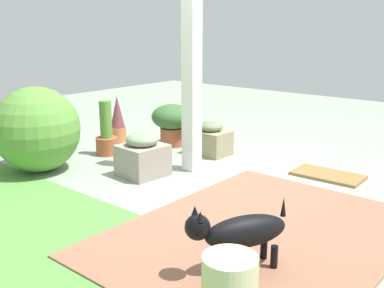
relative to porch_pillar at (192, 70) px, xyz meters
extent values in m
plane|color=gray|center=(-0.45, 0.20, -1.06)|extent=(12.00, 12.00, 0.00)
cube|color=#915F47|center=(-1.40, 0.88, -1.05)|extent=(1.80, 2.40, 0.02)
cube|color=white|center=(0.00, 0.00, 0.00)|extent=(0.15, 0.15, 2.12)
cube|color=gray|center=(0.22, -0.60, -0.92)|extent=(0.45, 0.34, 0.29)
ellipsoid|color=#687C5A|center=(0.22, -0.60, -0.72)|extent=(0.28, 0.28, 0.13)
cube|color=gray|center=(0.26, 0.47, -0.90)|extent=(0.45, 0.47, 0.32)
ellipsoid|color=gray|center=(0.26, 0.47, -0.68)|extent=(0.33, 0.33, 0.15)
sphere|color=#578D38|center=(1.21, 1.06, -0.62)|extent=(0.89, 0.89, 0.89)
cylinder|color=#C77746|center=(1.43, -0.22, -0.95)|extent=(0.21, 0.21, 0.22)
cone|color=brown|center=(1.43, -0.22, -0.64)|extent=(0.19, 0.19, 0.41)
cylinder|color=#A34D35|center=(0.84, -0.61, -0.95)|extent=(0.31, 0.31, 0.23)
ellipsoid|color=#365E2F|center=(0.84, -0.61, -0.69)|extent=(0.52, 0.52, 0.31)
cylinder|color=#A34F30|center=(1.15, 0.20, -0.96)|extent=(0.26, 0.26, 0.21)
cylinder|color=#598637|center=(1.15, 0.20, -0.63)|extent=(0.14, 0.14, 0.44)
ellipsoid|color=black|center=(-1.59, 1.37, -0.79)|extent=(0.43, 0.57, 0.20)
sphere|color=black|center=(-1.44, 1.65, -0.71)|extent=(0.16, 0.16, 0.16)
cone|color=black|center=(-1.47, 1.67, -0.63)|extent=(0.05, 0.05, 0.06)
cone|color=black|center=(-1.40, 1.63, -0.63)|extent=(0.05, 0.05, 0.06)
cylinder|color=black|center=(-1.57, 1.55, -0.98)|extent=(0.05, 0.05, 0.17)
cylinder|color=black|center=(-1.45, 1.49, -0.98)|extent=(0.05, 0.05, 0.17)
cylinder|color=black|center=(-1.73, 1.25, -0.98)|extent=(0.05, 0.05, 0.17)
cylinder|color=black|center=(-1.62, 1.19, -0.98)|extent=(0.05, 0.05, 0.17)
cone|color=black|center=(-1.72, 1.14, -0.67)|extent=(0.04, 0.04, 0.13)
cube|color=olive|center=(-1.22, -0.72, -1.05)|extent=(0.70, 0.41, 0.03)
camera|label=1|loc=(-3.01, 3.57, 0.45)|focal=42.85mm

